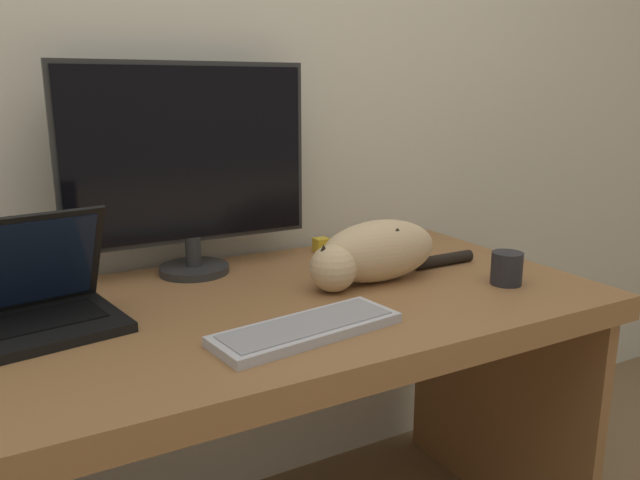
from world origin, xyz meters
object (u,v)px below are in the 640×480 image
Objects in this scene: monitor at (189,164)px; coffee_mug at (507,268)px; laptop at (26,308)px; external_keyboard at (307,329)px; cat at (374,252)px.

coffee_mug is at bearing -36.12° from monitor.
monitor is at bearing 19.26° from laptop.
monitor is 1.69× the size of laptop.
external_keyboard is 0.58m from coffee_mug.
cat is 6.49× the size of coffee_mug.
monitor is at bearing 143.88° from coffee_mug.
laptop is at bearing 141.69° from external_keyboard.
cat reaches higher than coffee_mug.
cat is (0.78, -0.07, 0.03)m from laptop.
cat is (0.30, 0.22, 0.07)m from external_keyboard.
laptop is at bearing -151.41° from monitor.
laptop reaches higher than cat.
external_keyboard is 4.96× the size of coffee_mug.
monitor reaches higher than external_keyboard.
monitor reaches higher than coffee_mug.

